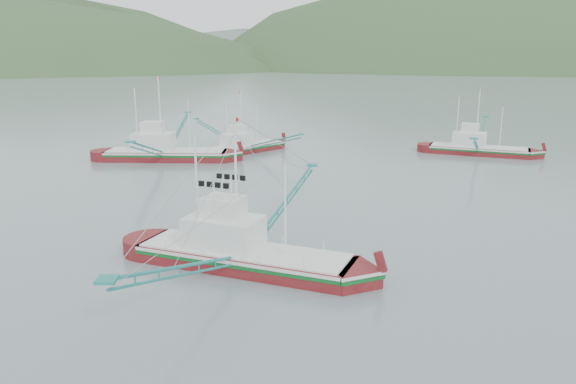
{
  "coord_description": "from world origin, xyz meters",
  "views": [
    {
      "loc": [
        -0.31,
        -35.85,
        13.9
      ],
      "look_at": [
        0.0,
        6.0,
        3.2
      ],
      "focal_mm": 35.0,
      "sensor_mm": 36.0,
      "label": 1
    }
  ],
  "objects_px": {
    "bg_boat_left": "(164,148)",
    "bg_boat_right": "(478,140)",
    "main_boat": "(242,236)",
    "bg_boat_far": "(243,138)"
  },
  "relations": [
    {
      "from": "bg_boat_left",
      "to": "bg_boat_far",
      "type": "relative_size",
      "value": 1.5
    },
    {
      "from": "bg_boat_far",
      "to": "bg_boat_right",
      "type": "height_order",
      "value": "bg_boat_right"
    },
    {
      "from": "bg_boat_far",
      "to": "bg_boat_left",
      "type": "bearing_deg",
      "value": 165.54
    },
    {
      "from": "main_boat",
      "to": "bg_boat_far",
      "type": "bearing_deg",
      "value": 116.16
    },
    {
      "from": "main_boat",
      "to": "bg_boat_left",
      "type": "bearing_deg",
      "value": 131.32
    },
    {
      "from": "bg_boat_left",
      "to": "bg_boat_right",
      "type": "height_order",
      "value": "bg_boat_left"
    },
    {
      "from": "main_boat",
      "to": "bg_boat_far",
      "type": "xyz_separation_m",
      "value": [
        -2.86,
        42.16,
        -0.22
      ]
    },
    {
      "from": "bg_boat_left",
      "to": "bg_boat_far",
      "type": "xyz_separation_m",
      "value": [
        9.8,
        5.47,
        0.38
      ]
    },
    {
      "from": "bg_boat_right",
      "to": "bg_boat_left",
      "type": "bearing_deg",
      "value": -152.68
    },
    {
      "from": "main_boat",
      "to": "bg_boat_left",
      "type": "distance_m",
      "value": 38.82
    }
  ]
}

